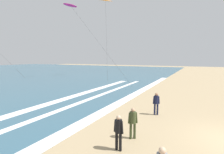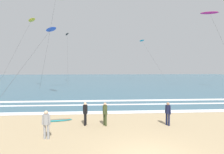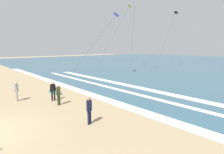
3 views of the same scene
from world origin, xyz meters
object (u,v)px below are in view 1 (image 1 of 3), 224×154
at_px(surfer_foreground_main, 156,102).
at_px(surfer_background_far, 133,120).
at_px(surfer_right_near, 119,129).
at_px(kite_orange_high_right, 105,1).
at_px(kite_magenta_far_right, 71,6).

relative_size(surfer_foreground_main, surfer_background_far, 1.00).
height_order(surfer_foreground_main, surfer_background_far, same).
distance_m(surfer_right_near, surfer_background_far, 1.37).
distance_m(surfer_background_far, kite_orange_high_right, 34.33).
xyz_separation_m(surfer_foreground_main, kite_magenta_far_right, (15.51, 20.23, 13.05)).
distance_m(surfer_right_near, surfer_foreground_main, 5.68).
bearing_deg(kite_magenta_far_right, surfer_foreground_main, -127.48).
relative_size(surfer_background_far, kite_magenta_far_right, 0.11).
bearing_deg(surfer_foreground_main, surfer_right_near, 176.15).
relative_size(surfer_right_near, kite_orange_high_right, 0.10).
height_order(surfer_right_near, kite_orange_high_right, kite_orange_high_right).
xyz_separation_m(surfer_right_near, surfer_background_far, (1.36, -0.17, 0.00)).
distance_m(surfer_foreground_main, kite_magenta_far_right, 28.64).
height_order(surfer_right_near, surfer_background_far, same).
xyz_separation_m(kite_orange_high_right, kite_magenta_far_right, (-6.50, 4.06, -2.15)).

